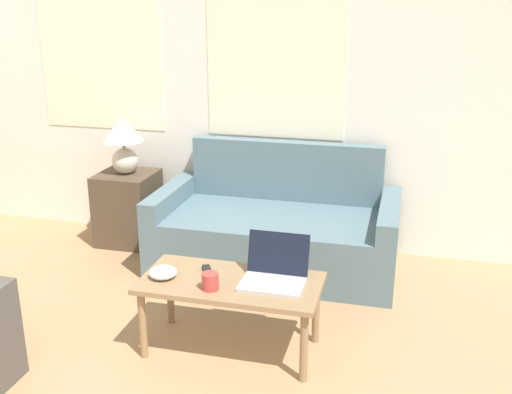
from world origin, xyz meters
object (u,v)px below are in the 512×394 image
object	(u,v)px
couch	(277,231)
laptop	(275,272)
cup_navy	(210,281)
coffee_table	(231,289)
snack_bowl	(163,272)
tv_remote	(208,271)
table_lamp	(123,139)

from	to	relation	value
couch	laptop	xyz separation A→B (m)	(0.25, -1.19, 0.23)
couch	cup_navy	xyz separation A→B (m)	(-0.07, -1.37, 0.22)
coffee_table	snack_bowl	xyz separation A→B (m)	(-0.38, -0.06, 0.08)
tv_remote	couch	bearing A→B (deg)	82.66
couch	cup_navy	world-z (taller)	couch
laptop	snack_bowl	world-z (taller)	laptop
tv_remote	snack_bowl	bearing A→B (deg)	-151.49
cup_navy	tv_remote	distance (m)	0.21
cup_navy	laptop	bearing A→B (deg)	28.94
table_lamp	snack_bowl	world-z (taller)	table_lamp
couch	laptop	distance (m)	1.24
laptop	cup_navy	distance (m)	0.37
laptop	cup_navy	size ratio (longest dim) A/B	3.74
table_lamp	tv_remote	distance (m)	1.79
coffee_table	snack_bowl	distance (m)	0.40
couch	snack_bowl	world-z (taller)	couch
couch	snack_bowl	bearing A→B (deg)	-106.18
laptop	snack_bowl	distance (m)	0.64
coffee_table	cup_navy	world-z (taller)	cup_navy
laptop	tv_remote	xyz separation A→B (m)	(-0.40, 0.02, -0.05)
cup_navy	snack_bowl	world-z (taller)	cup_navy
coffee_table	snack_bowl	world-z (taller)	snack_bowl
laptop	cup_navy	world-z (taller)	laptop
coffee_table	laptop	bearing A→B (deg)	11.33
coffee_table	tv_remote	size ratio (longest dim) A/B	6.67
table_lamp	coffee_table	distance (m)	1.96
couch	snack_bowl	size ratio (longest dim) A/B	11.29
table_lamp	snack_bowl	size ratio (longest dim) A/B	2.92
snack_bowl	coffee_table	bearing A→B (deg)	8.47
cup_navy	table_lamp	bearing A→B (deg)	129.40
couch	laptop	world-z (taller)	couch
cup_navy	tv_remote	size ratio (longest dim) A/B	0.61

